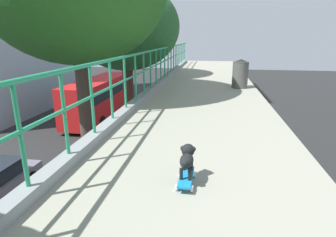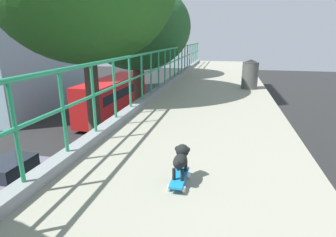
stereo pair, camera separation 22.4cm
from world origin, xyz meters
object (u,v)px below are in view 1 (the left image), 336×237
(car_black_fifth, at_px, (96,165))
(small_dog, at_px, (187,157))
(toy_skateboard, at_px, (186,178))
(city_bus, at_px, (100,96))
(litter_bin, at_px, (240,73))

(car_black_fifth, relative_size, small_dog, 9.79)
(toy_skateboard, bearing_deg, car_black_fifth, 120.12)
(city_bus, height_order, litter_bin, litter_bin)
(car_black_fifth, xyz_separation_m, toy_skateboard, (5.34, -9.21, 4.70))
(city_bus, bearing_deg, toy_skateboard, -64.66)
(litter_bin, bearing_deg, small_dog, -100.16)
(small_dog, height_order, litter_bin, litter_bin)
(small_dog, bearing_deg, car_black_fifth, 120.31)
(car_black_fifth, relative_size, city_bus, 0.39)
(city_bus, bearing_deg, litter_bin, -52.46)
(city_bus, xyz_separation_m, litter_bin, (10.31, -13.41, 3.82))
(city_bus, height_order, small_dog, small_dog)
(city_bus, height_order, toy_skateboard, toy_skateboard)
(car_black_fifth, bearing_deg, litter_bin, -26.04)
(city_bus, distance_m, toy_skateboard, 21.84)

